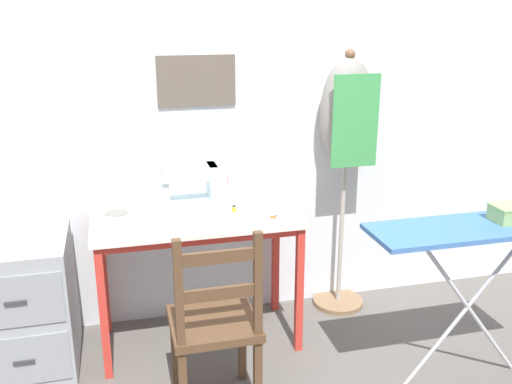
% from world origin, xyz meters
% --- Properties ---
extents(ground_plane, '(14.00, 14.00, 0.00)m').
position_xyz_m(ground_plane, '(0.00, 0.00, 0.00)').
color(ground_plane, '#5B5651').
extents(wall_back, '(10.00, 0.07, 2.55)m').
position_xyz_m(wall_back, '(0.00, 0.61, 1.28)').
color(wall_back, silver).
rests_on(wall_back, ground_plane).
extents(sewing_table, '(1.11, 0.55, 0.76)m').
position_xyz_m(sewing_table, '(0.00, 0.26, 0.66)').
color(sewing_table, silver).
rests_on(sewing_table, ground_plane).
extents(sewing_machine, '(0.36, 0.19, 0.29)m').
position_xyz_m(sewing_machine, '(0.02, 0.33, 0.89)').
color(sewing_machine, silver).
rests_on(sewing_machine, sewing_table).
extents(fabric_bowl, '(0.16, 0.16, 0.06)m').
position_xyz_m(fabric_bowl, '(-0.41, 0.27, 0.79)').
color(fabric_bowl, silver).
rests_on(fabric_bowl, sewing_table).
extents(scissors, '(0.13, 0.10, 0.01)m').
position_xyz_m(scissors, '(0.42, 0.17, 0.76)').
color(scissors, silver).
rests_on(scissors, sewing_table).
extents(thread_spool_near_machine, '(0.03, 0.03, 0.04)m').
position_xyz_m(thread_spool_near_machine, '(0.21, 0.29, 0.78)').
color(thread_spool_near_machine, yellow).
rests_on(thread_spool_near_machine, sewing_table).
extents(wooden_chair, '(0.40, 0.38, 0.94)m').
position_xyz_m(wooden_chair, '(-0.02, -0.33, 0.45)').
color(wooden_chair, '#513823').
rests_on(wooden_chair, ground_plane).
extents(filing_cabinet, '(0.46, 0.55, 0.73)m').
position_xyz_m(filing_cabinet, '(-0.90, 0.24, 0.36)').
color(filing_cabinet, '#93999E').
rests_on(filing_cabinet, ground_plane).
extents(dress_form, '(0.33, 0.32, 1.61)m').
position_xyz_m(dress_form, '(0.93, 0.47, 1.17)').
color(dress_form, '#846647').
rests_on(dress_form, ground_plane).
extents(ironing_board, '(1.07, 0.33, 0.86)m').
position_xyz_m(ironing_board, '(1.25, -0.41, 0.80)').
color(ironing_board, '#3D6BAD').
rests_on(ironing_board, ground_plane).
extents(storage_box, '(0.19, 0.14, 0.08)m').
position_xyz_m(storage_box, '(1.43, -0.41, 0.89)').
color(storage_box, '#8EB266').
rests_on(storage_box, ironing_board).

